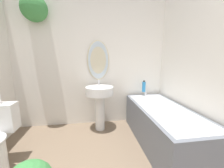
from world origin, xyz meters
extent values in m
cube|color=silver|center=(0.00, 2.44, 1.20)|extent=(2.83, 0.06, 2.40)
ellipsoid|color=beige|center=(0.11, 2.39, 1.21)|extent=(0.41, 0.02, 0.71)
ellipsoid|color=silver|center=(0.11, 2.38, 1.21)|extent=(0.37, 0.01, 0.67)
cylinder|color=#9E6042|center=(-0.87, 2.29, 2.09)|extent=(0.18, 0.18, 0.10)
sphere|color=#3D8442|center=(-0.87, 2.29, 2.00)|extent=(0.40, 0.40, 0.40)
cube|color=silver|center=(1.38, 1.20, 1.20)|extent=(0.06, 2.53, 2.40)
cylinder|color=white|center=(0.11, 2.13, 0.32)|extent=(0.17, 0.17, 0.63)
cylinder|color=white|center=(0.11, 2.13, 0.70)|extent=(0.47, 0.47, 0.14)
cylinder|color=silver|center=(0.11, 2.26, 0.82)|extent=(0.02, 0.02, 0.10)
cube|color=slate|center=(0.99, 1.57, 0.27)|extent=(0.68, 1.57, 0.54)
cube|color=white|center=(0.99, 1.57, 0.52)|extent=(0.58, 1.47, 0.04)
cylinder|color=silver|center=(0.99, 2.26, 0.58)|extent=(0.04, 0.04, 0.08)
cylinder|color=#2D84C6|center=(0.96, 2.27, 0.71)|extent=(0.06, 0.06, 0.19)
cylinder|color=black|center=(0.96, 2.27, 0.82)|extent=(0.04, 0.04, 0.02)
camera|label=1|loc=(-0.01, -0.16, 1.23)|focal=22.00mm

